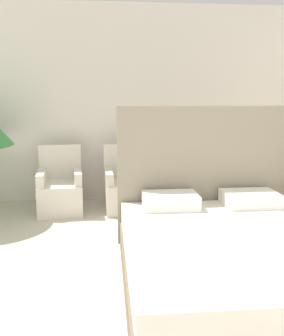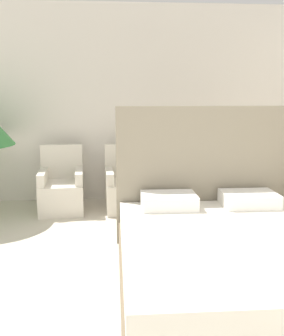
{
  "view_description": "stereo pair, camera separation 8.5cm",
  "coord_description": "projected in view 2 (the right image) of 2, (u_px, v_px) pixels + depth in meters",
  "views": [
    {
      "loc": [
        -0.23,
        -1.63,
        1.58
      ],
      "look_at": [
        0.18,
        2.85,
        0.71
      ],
      "focal_mm": 40.0,
      "sensor_mm": 36.0,
      "label": 1
    },
    {
      "loc": [
        -0.14,
        -1.64,
        1.58
      ],
      "look_at": [
        0.18,
        2.85,
        0.71
      ],
      "focal_mm": 40.0,
      "sensor_mm": 36.0,
      "label": 2
    }
  ],
  "objects": [
    {
      "name": "bed",
      "position": [
        229.0,
        252.0,
        3.15
      ],
      "size": [
        1.88,
        2.18,
        1.48
      ],
      "color": "brown",
      "rests_on": "ground_plane"
    },
    {
      "name": "armchair_near_window_right",
      "position": [
        127.0,
        190.0,
        5.26
      ],
      "size": [
        0.63,
        0.71,
        0.9
      ],
      "rotation": [
        0.0,
        0.0,
        0.06
      ],
      "color": "silver",
      "rests_on": "ground_plane"
    },
    {
      "name": "armchair_near_window_left",
      "position": [
        62.0,
        192.0,
        5.2
      ],
      "size": [
        0.64,
        0.72,
        0.9
      ],
      "rotation": [
        0.0,
        0.0,
        0.08
      ],
      "color": "silver",
      "rests_on": "ground_plane"
    },
    {
      "name": "wall_back",
      "position": [
        124.0,
        105.0,
        5.62
      ],
      "size": [
        10.0,
        0.06,
        2.9
      ],
      "color": "silver",
      "rests_on": "ground_plane"
    }
  ]
}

